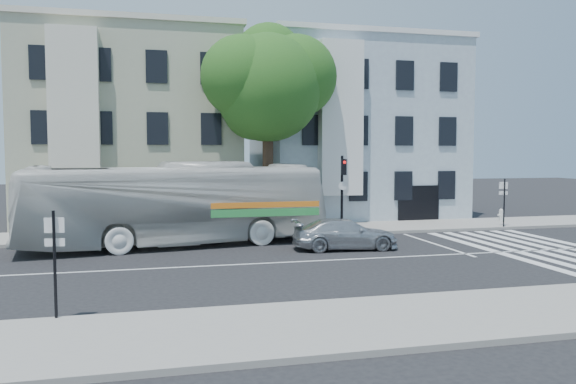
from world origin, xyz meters
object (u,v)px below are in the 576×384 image
object	(u,v)px
traffic_signal	(343,184)
near_sign_pole	(55,250)
sedan	(345,234)
fire_hydrant	(501,215)
bus	(176,204)

from	to	relation	value
traffic_signal	near_sign_pole	bearing A→B (deg)	-123.73
sedan	fire_hydrant	bearing A→B (deg)	-57.81
fire_hydrant	bus	bearing A→B (deg)	-169.86
bus	fire_hydrant	bearing A→B (deg)	-88.34
bus	traffic_signal	world-z (taller)	traffic_signal
traffic_signal	fire_hydrant	distance (m)	10.69
sedan	fire_hydrant	xyz separation A→B (m)	(11.70, 6.01, -0.13)
bus	near_sign_pole	bearing A→B (deg)	154.69
near_sign_pole	sedan	bearing A→B (deg)	45.66
bus	traffic_signal	distance (m)	8.54
sedan	traffic_signal	distance (m)	4.87
bus	near_sign_pole	size ratio (longest dim) A/B	5.14
bus	traffic_signal	size ratio (longest dim) A/B	3.36
near_sign_pole	fire_hydrant	bearing A→B (deg)	39.85
bus	fire_hydrant	size ratio (longest dim) A/B	18.20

